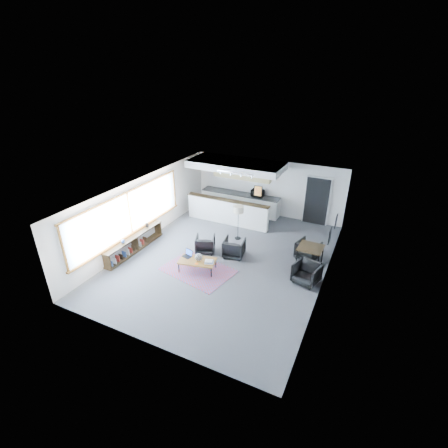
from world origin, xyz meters
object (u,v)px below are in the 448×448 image
at_px(armchair_right, 234,247).
at_px(dining_chair_near, 307,274).
at_px(book_stack, 209,262).
at_px(laptop, 188,254).
at_px(armchair_left, 205,243).
at_px(dining_chair_far, 308,250).
at_px(floor_lamp, 238,211).
at_px(dining_table, 311,249).
at_px(ceramic_pot, 199,257).
at_px(coffee_table, 197,261).
at_px(microwave, 257,192).

bearing_deg(armchair_right, dining_chair_near, 161.31).
bearing_deg(book_stack, laptop, 175.91).
bearing_deg(armchair_left, dining_chair_far, 177.08).
xyz_separation_m(floor_lamp, dining_chair_near, (3.19, -1.77, -0.91)).
height_order(floor_lamp, dining_chair_near, floor_lamp).
distance_m(laptop, dining_table, 4.27).
height_order(ceramic_pot, dining_chair_near, ceramic_pot).
bearing_deg(floor_lamp, coffee_table, -96.78).
distance_m(ceramic_pot, microwave, 5.29).
relative_size(coffee_table, book_stack, 3.70).
bearing_deg(floor_lamp, book_stack, -87.57).
distance_m(armchair_left, dining_table, 3.84).
bearing_deg(dining_chair_near, dining_table, 111.77).
bearing_deg(dining_table, coffee_table, -148.58).
distance_m(armchair_left, dining_chair_near, 3.89).
bearing_deg(book_stack, armchair_right, 77.52).
bearing_deg(dining_chair_far, dining_table, 126.47).
bearing_deg(coffee_table, microwave, 76.10).
relative_size(dining_chair_near, microwave, 1.19).
bearing_deg(book_stack, microwave, 92.94).
height_order(dining_table, dining_chair_far, dining_table).
bearing_deg(dining_table, book_stack, -145.49).
relative_size(ceramic_pot, microwave, 0.47).
height_order(book_stack, dining_table, dining_table).
height_order(armchair_left, dining_chair_far, armchair_left).
xyz_separation_m(ceramic_pot, armchair_left, (-0.42, 1.22, -0.18)).
xyz_separation_m(book_stack, armchair_right, (0.30, 1.37, -0.07)).
xyz_separation_m(armchair_right, dining_chair_far, (2.48, 1.03, -0.05)).
bearing_deg(armchair_left, book_stack, 102.72).
relative_size(laptop, dining_chair_far, 0.56).
bearing_deg(dining_chair_far, book_stack, 56.64).
height_order(ceramic_pot, dining_chair_far, ceramic_pot).
relative_size(floor_lamp, microwave, 2.57).
xyz_separation_m(dining_chair_far, microwave, (-3.05, 2.83, 0.80)).
relative_size(armchair_left, dining_chair_near, 1.07).
relative_size(laptop, microwave, 0.65).
bearing_deg(dining_table, microwave, 134.86).
xyz_separation_m(laptop, ceramic_pot, (0.47, -0.09, 0.07)).
bearing_deg(armchair_left, armchair_right, 167.55).
bearing_deg(book_stack, ceramic_pot, -175.74).
distance_m(book_stack, microwave, 5.27).
height_order(armchair_left, dining_table, armchair_left).
distance_m(dining_chair_far, microwave, 4.23).
bearing_deg(dining_chair_near, dining_chair_far, 115.27).
distance_m(armchair_right, floor_lamp, 1.62).
xyz_separation_m(ceramic_pot, book_stack, (0.39, 0.03, -0.09)).
bearing_deg(book_stack, dining_table, 34.51).
relative_size(book_stack, floor_lamp, 0.25).
distance_m(dining_chair_near, microwave, 5.52).
xyz_separation_m(floor_lamp, microwave, (-0.16, 2.55, -0.13)).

